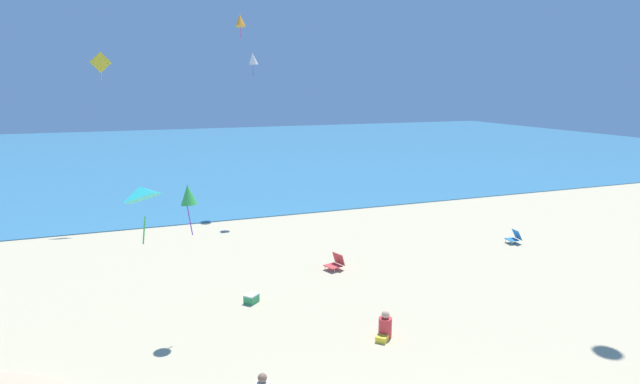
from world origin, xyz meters
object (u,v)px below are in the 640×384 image
beach_chair_mid_beach (514,237)px  kite_green (188,195)px  kite_white (253,59)px  kite_yellow (101,63)px  kite_orange (240,20)px  beach_chair_far_right (336,263)px  cooler_box (251,298)px  kite_teal (140,193)px  person_0 (385,328)px

beach_chair_mid_beach → kite_green: 15.49m
kite_white → kite_yellow: size_ratio=0.82×
kite_orange → kite_white: bearing=-89.9°
beach_chair_far_right → cooler_box: bearing=8.9°
kite_orange → kite_teal: bearing=-108.8°
kite_orange → kite_green: kite_orange is taller
person_0 → kite_yellow: size_ratio=0.55×
cooler_box → kite_green: bearing=-150.2°
beach_chair_mid_beach → kite_orange: kite_orange is taller
cooler_box → person_0: size_ratio=0.71×
cooler_box → kite_white: bearing=75.1°
kite_orange → kite_green: size_ratio=0.95×
beach_chair_mid_beach → cooler_box: 12.87m
beach_chair_mid_beach → kite_yellow: bearing=-24.6°
kite_white → cooler_box: bearing=-104.9°
beach_chair_far_right → beach_chair_mid_beach: (8.89, 0.27, 0.02)m
kite_yellow → kite_orange: size_ratio=1.04×
cooler_box → kite_yellow: 15.80m
kite_teal → kite_white: 17.53m
kite_white → kite_green: (-5.00, -12.46, -4.36)m
beach_chair_far_right → kite_yellow: size_ratio=0.54×
person_0 → kite_orange: 20.56m
kite_white → kite_orange: 3.52m
kite_white → kite_yellow: 7.54m
cooler_box → person_0: bearing=-51.6°
beach_chair_far_right → kite_teal: 10.71m
kite_orange → kite_green: bearing=-108.2°
person_0 → kite_teal: bearing=-36.5°
person_0 → kite_orange: bearing=-134.7°
kite_green → person_0: bearing=-27.7°
beach_chair_far_right → cooler_box: size_ratio=1.38×
person_0 → kite_white: bearing=-134.7°
cooler_box → kite_teal: size_ratio=0.42×
person_0 → kite_yellow: kite_yellow is taller
beach_chair_mid_beach → kite_orange: size_ratio=0.47×
kite_teal → kite_green: kite_teal is taller
cooler_box → kite_green: 4.49m
person_0 → kite_green: (-4.94, 2.60, 3.72)m
beach_chair_far_right → person_0: size_ratio=0.99×
beach_chair_mid_beach → kite_yellow: size_ratio=0.45×
beach_chair_mid_beach → kite_green: kite_green is taller
kite_white → kite_green: size_ratio=0.81×
beach_chair_mid_beach → kite_white: bearing=-35.8°
person_0 → kite_orange: kite_orange is taller
beach_chair_far_right → cooler_box: beach_chair_far_right is taller
cooler_box → kite_orange: 17.78m
kite_white → person_0: bearing=-90.2°
person_0 → kite_yellow: bearing=-110.8°
beach_chair_far_right → kite_green: bearing=9.9°
beach_chair_mid_beach → kite_white: kite_white is taller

